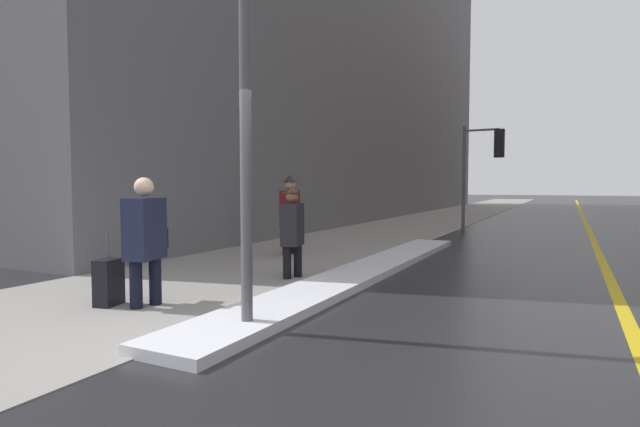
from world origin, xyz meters
TOP-DOWN VIEW (x-y plane):
  - ground_plane at (0.00, 0.00)m, footprint 160.00×160.00m
  - sidewalk_slab at (-2.00, 15.00)m, footprint 4.00×80.00m
  - road_centre_stripe at (4.00, 15.00)m, footprint 0.16×80.00m
  - snow_bank_curb at (0.27, 4.38)m, footprint 0.89×9.67m
  - lamp_post at (0.39, 0.72)m, footprint 0.28×0.28m
  - traffic_light_near at (0.94, 13.33)m, footprint 1.31×0.32m
  - pedestrian_nearside at (-1.34, 1.01)m, footprint 0.42×0.76m
  - pedestrian_in_fedora at (-0.66, 3.52)m, footprint 0.38×0.71m
  - pedestrian_in_glasses at (-2.10, 5.92)m, footprint 0.43×0.60m
  - rolling_suitcase at (-1.80, 0.83)m, footprint 0.30×0.40m

SIDE VIEW (x-z plane):
  - ground_plane at x=0.00m, z-range 0.00..0.00m
  - road_centre_stripe at x=4.00m, z-range 0.00..0.00m
  - sidewalk_slab at x=-2.00m, z-range 0.00..0.01m
  - snow_bank_curb at x=0.27m, z-range 0.00..0.12m
  - rolling_suitcase at x=-1.80m, z-range -0.17..0.78m
  - pedestrian_in_fedora at x=-0.66m, z-range 0.07..1.61m
  - pedestrian_nearside at x=-1.34m, z-range 0.09..1.71m
  - pedestrian_in_glasses at x=-2.10m, z-range 0.08..1.84m
  - traffic_light_near at x=0.94m, z-range 0.77..4.23m
  - lamp_post at x=0.39m, z-range 0.47..4.98m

